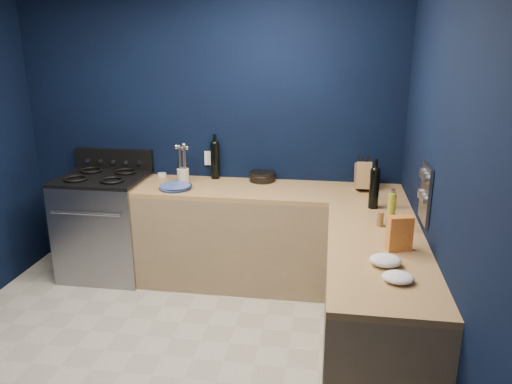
% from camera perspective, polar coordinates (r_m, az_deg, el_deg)
% --- Properties ---
extents(floor, '(3.50, 3.50, 0.02)m').
position_cam_1_polar(floor, '(3.61, -11.77, -19.97)').
color(floor, '#B1AB9A').
rests_on(floor, ground).
extents(wall_back, '(3.50, 0.02, 2.60)m').
position_cam_1_polar(wall_back, '(4.65, -5.35, 6.58)').
color(wall_back, black).
rests_on(wall_back, ground).
extents(wall_right, '(0.02, 3.50, 2.60)m').
position_cam_1_polar(wall_right, '(2.88, 21.32, -1.17)').
color(wall_right, black).
rests_on(wall_right, ground).
extents(cab_back, '(2.30, 0.63, 0.86)m').
position_cam_1_polar(cab_back, '(4.48, 1.46, -5.37)').
color(cab_back, '#8E7350').
rests_on(cab_back, floor).
extents(top_back, '(2.30, 0.63, 0.04)m').
position_cam_1_polar(top_back, '(4.33, 1.51, 0.14)').
color(top_back, brown).
rests_on(top_back, cab_back).
extents(cab_right, '(0.63, 1.67, 0.86)m').
position_cam_1_polar(cab_right, '(3.44, 13.28, -13.32)').
color(cab_right, '#8E7350').
rests_on(cab_right, floor).
extents(top_right, '(0.63, 1.67, 0.04)m').
position_cam_1_polar(top_right, '(3.24, 13.82, -6.43)').
color(top_right, brown).
rests_on(top_right, cab_right).
extents(gas_range, '(0.76, 0.66, 0.92)m').
position_cam_1_polar(gas_range, '(4.87, -16.74, -3.86)').
color(gas_range, gray).
rests_on(gas_range, floor).
extents(oven_door, '(0.59, 0.02, 0.42)m').
position_cam_1_polar(oven_door, '(4.62, -18.36, -5.34)').
color(oven_door, black).
rests_on(oven_door, gas_range).
extents(cooktop, '(0.76, 0.66, 0.03)m').
position_cam_1_polar(cooktop, '(4.73, -17.23, 1.52)').
color(cooktop, black).
rests_on(cooktop, gas_range).
extents(backguard, '(0.76, 0.06, 0.20)m').
position_cam_1_polar(backguard, '(4.97, -15.88, 3.62)').
color(backguard, black).
rests_on(backguard, gas_range).
extents(spice_panel, '(0.02, 0.28, 0.38)m').
position_cam_1_polar(spice_panel, '(3.43, 18.81, -0.19)').
color(spice_panel, gray).
rests_on(spice_panel, wall_right).
extents(wall_outlet, '(0.09, 0.02, 0.13)m').
position_cam_1_polar(wall_outlet, '(4.67, -5.34, 3.88)').
color(wall_outlet, white).
rests_on(wall_outlet, wall_back).
extents(plate_stack, '(0.32, 0.32, 0.03)m').
position_cam_1_polar(plate_stack, '(4.37, -9.22, 0.56)').
color(plate_stack, '#2E3892').
rests_on(plate_stack, top_back).
extents(ramekin, '(0.10, 0.10, 0.03)m').
position_cam_1_polar(ramekin, '(4.79, -10.69, 1.95)').
color(ramekin, white).
rests_on(ramekin, top_back).
extents(utensil_crock, '(0.14, 0.14, 0.13)m').
position_cam_1_polar(utensil_crock, '(4.52, -8.33, 1.81)').
color(utensil_crock, beige).
rests_on(utensil_crock, top_back).
extents(wine_bottle_back, '(0.10, 0.10, 0.33)m').
position_cam_1_polar(wine_bottle_back, '(4.62, -4.69, 3.56)').
color(wine_bottle_back, black).
rests_on(wine_bottle_back, top_back).
extents(lemon_basket, '(0.29, 0.29, 0.09)m').
position_cam_1_polar(lemon_basket, '(4.54, 0.72, 1.79)').
color(lemon_basket, black).
rests_on(lemon_basket, top_back).
extents(knife_block, '(0.14, 0.28, 0.28)m').
position_cam_1_polar(knife_block, '(4.39, 12.11, 1.80)').
color(knife_block, brown).
rests_on(knife_block, top_back).
extents(wine_bottle_right, '(0.08, 0.08, 0.30)m').
position_cam_1_polar(wine_bottle_right, '(3.90, 13.35, 0.34)').
color(wine_bottle_right, black).
rests_on(wine_bottle_right, top_right).
extents(oil_bottle, '(0.07, 0.07, 0.25)m').
position_cam_1_polar(oil_bottle, '(3.53, 15.22, -2.05)').
color(oil_bottle, '#9F9E26').
rests_on(oil_bottle, top_right).
extents(spice_jar_near, '(0.06, 0.06, 0.10)m').
position_cam_1_polar(spice_jar_near, '(3.56, 13.99, -3.01)').
color(spice_jar_near, olive).
rests_on(spice_jar_near, top_right).
extents(spice_jar_far, '(0.05, 0.05, 0.09)m').
position_cam_1_polar(spice_jar_far, '(3.40, 15.57, -4.26)').
color(spice_jar_far, olive).
rests_on(spice_jar_far, top_right).
extents(crouton_bag, '(0.16, 0.11, 0.22)m').
position_cam_1_polar(crouton_bag, '(3.17, 16.09, -4.58)').
color(crouton_bag, red).
rests_on(crouton_bag, top_right).
extents(towel_front, '(0.23, 0.21, 0.06)m').
position_cam_1_polar(towel_front, '(2.97, 14.58, -7.57)').
color(towel_front, white).
rests_on(towel_front, top_right).
extents(towel_end, '(0.22, 0.21, 0.05)m').
position_cam_1_polar(towel_end, '(2.81, 15.92, -9.35)').
color(towel_end, white).
rests_on(towel_end, top_right).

